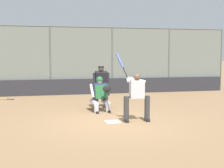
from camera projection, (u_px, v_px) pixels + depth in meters
ground_plane at (112, 122)px, 9.38m from camera, size 160.00×160.00×0.00m
home_plate_marker at (112, 122)px, 9.37m from camera, size 0.43×0.43×0.01m
backstop_fence at (82, 59)px, 15.87m from camera, size 15.93×0.08×3.45m
padding_wall at (82, 87)px, 15.91m from camera, size 15.53×0.18×0.78m
bleachers_beyond at (21, 82)px, 17.72m from camera, size 11.09×2.50×1.48m
batter_at_plate at (136, 96)px, 9.35m from camera, size 0.96×0.64×2.06m
catcher_behind_plate at (100, 94)px, 10.93m from camera, size 0.71×0.81×1.26m
umpire_home at (101, 86)px, 11.64m from camera, size 0.65×0.39×1.60m
spare_bat_near_backstop at (4, 99)px, 14.06m from camera, size 0.74×0.54×0.07m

